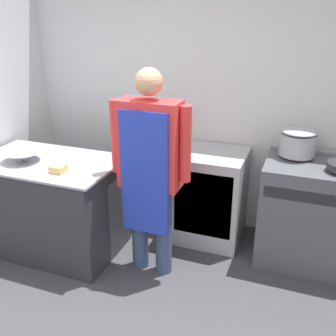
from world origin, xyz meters
TOP-DOWN VIEW (x-y plane):
  - wall_back at (0.00, 2.17)m, footprint 8.00×0.05m
  - prep_counter at (-1.03, 1.13)m, footprint 1.28×0.79m
  - stove at (1.23, 1.77)m, footprint 0.87×0.65m
  - fridge_unit at (0.30, 1.82)m, footprint 0.63×0.60m
  - person_cook at (-0.03, 1.13)m, footprint 0.67×0.24m
  - mixing_bowl at (-1.21, 1.05)m, footprint 0.34×0.34m
  - plastic_tub at (-0.77, 0.95)m, footprint 0.12×0.12m
  - stock_pot at (1.04, 1.88)m, footprint 0.31×0.31m

SIDE VIEW (x-z plane):
  - prep_counter at x=-1.03m, z-range 0.00..0.89m
  - fridge_unit at x=0.30m, z-range 0.00..0.89m
  - stove at x=1.23m, z-range -0.01..0.94m
  - plastic_tub at x=-0.77m, z-range 0.89..0.95m
  - mixing_bowl at x=-1.21m, z-range 0.89..0.98m
  - person_cook at x=-0.03m, z-range 0.13..1.87m
  - stock_pot at x=1.04m, z-range 0.95..1.19m
  - wall_back at x=0.00m, z-range 0.00..2.70m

